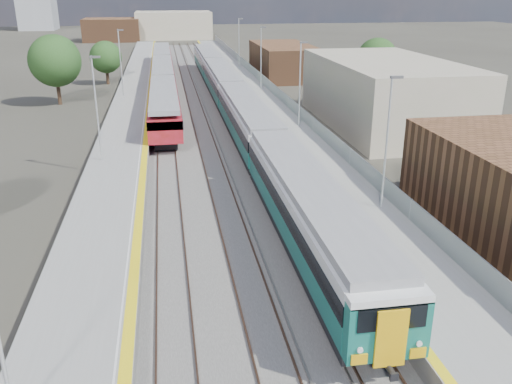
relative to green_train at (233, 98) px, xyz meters
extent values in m
plane|color=#47443A|center=(-1.50, 0.14, -2.30)|extent=(320.00, 320.00, 0.00)
cube|color=#565451|center=(-3.75, 2.64, -2.27)|extent=(10.50, 155.00, 0.06)
cube|color=#4C3323|center=(-0.72, 5.14, -2.19)|extent=(0.07, 160.00, 0.14)
cube|color=#4C3323|center=(0.72, 5.14, -2.19)|extent=(0.07, 160.00, 0.14)
cube|color=#4C3323|center=(-4.22, 5.14, -2.19)|extent=(0.07, 160.00, 0.14)
cube|color=#4C3323|center=(-2.78, 5.14, -2.19)|extent=(0.07, 160.00, 0.14)
cube|color=#4C3323|center=(-7.72, 5.14, -2.19)|extent=(0.07, 160.00, 0.14)
cube|color=#4C3323|center=(-6.28, 5.14, -2.19)|extent=(0.07, 160.00, 0.14)
cube|color=gray|center=(-1.05, 5.14, -2.20)|extent=(0.08, 160.00, 0.10)
cube|color=gray|center=(-2.45, 5.14, -2.20)|extent=(0.08, 160.00, 0.10)
cube|color=slate|center=(3.75, 2.64, -1.80)|extent=(4.70, 155.00, 1.00)
cube|color=gray|center=(3.75, 2.64, -1.29)|extent=(4.70, 155.00, 0.03)
cube|color=yellow|center=(1.65, 2.64, -1.27)|extent=(0.40, 155.00, 0.01)
cube|color=gray|center=(5.95, 2.64, -0.70)|extent=(0.06, 155.00, 1.20)
cylinder|color=#9EA0A3|center=(5.10, -27.86, 2.47)|extent=(0.12, 0.12, 7.50)
cube|color=#4C4C4F|center=(5.35, -27.86, 6.12)|extent=(0.70, 0.18, 0.14)
cylinder|color=#9EA0A3|center=(5.10, -7.86, 2.47)|extent=(0.12, 0.12, 7.50)
cube|color=#4C4C4F|center=(5.35, -7.86, 6.12)|extent=(0.70, 0.18, 0.14)
cylinder|color=#9EA0A3|center=(5.10, 12.14, 2.47)|extent=(0.12, 0.12, 7.50)
cube|color=#4C4C4F|center=(5.35, 12.14, 6.12)|extent=(0.70, 0.18, 0.14)
cylinder|color=#9EA0A3|center=(5.10, 32.14, 2.47)|extent=(0.12, 0.12, 7.50)
cube|color=#4C4C4F|center=(5.35, 32.14, 6.12)|extent=(0.70, 0.18, 0.14)
cube|color=slate|center=(-10.55, 2.64, -1.80)|extent=(4.30, 155.00, 1.00)
cube|color=gray|center=(-10.55, 2.64, -1.29)|extent=(4.30, 155.00, 0.03)
cube|color=yellow|center=(-8.65, 2.64, -1.27)|extent=(0.45, 155.00, 0.01)
cube|color=silver|center=(-9.00, 2.64, -1.27)|extent=(0.08, 155.00, 0.01)
cylinder|color=#9EA0A3|center=(-11.70, -15.86, 2.47)|extent=(0.12, 0.12, 7.50)
cube|color=#4C4C4F|center=(-11.45, -15.86, 6.12)|extent=(0.70, 0.18, 0.14)
cylinder|color=#9EA0A3|center=(-11.70, 10.14, 2.47)|extent=(0.12, 0.12, 7.50)
cube|color=#4C4C4F|center=(-11.45, 10.14, 6.12)|extent=(0.70, 0.18, 0.14)
cube|color=#A7A185|center=(14.50, -4.86, 0.90)|extent=(11.00, 22.00, 6.40)
cube|color=brown|center=(11.50, 28.14, 0.10)|extent=(8.00, 18.00, 4.80)
cube|color=#A7A185|center=(-3.50, 100.14, 1.20)|extent=(20.00, 14.00, 7.00)
cube|color=brown|center=(-19.50, 95.14, 0.50)|extent=(14.00, 12.00, 5.60)
cube|color=black|center=(0.00, -30.63, -1.39)|extent=(2.80, 20.07, 0.47)
cube|color=#13645D|center=(0.00, -30.63, -0.57)|extent=(2.90, 20.07, 1.17)
cube|color=black|center=(0.00, -30.63, 0.36)|extent=(2.96, 20.07, 0.80)
cube|color=silver|center=(0.00, -30.63, 1.00)|extent=(2.90, 20.07, 0.49)
cube|color=gray|center=(0.00, -30.63, 1.43)|extent=(2.57, 20.07, 0.41)
cube|color=black|center=(0.00, -10.06, -1.39)|extent=(2.80, 20.07, 0.47)
cube|color=#13645D|center=(0.00, -10.06, -0.57)|extent=(2.90, 20.07, 1.17)
cube|color=black|center=(0.00, -10.06, 0.36)|extent=(2.96, 20.07, 0.80)
cube|color=silver|center=(0.00, -10.06, 1.00)|extent=(2.90, 20.07, 0.49)
cube|color=gray|center=(0.00, -10.06, 1.43)|extent=(2.57, 20.07, 0.41)
cube|color=black|center=(0.00, 10.51, -1.39)|extent=(2.80, 20.07, 0.47)
cube|color=#13645D|center=(0.00, 10.51, -0.57)|extent=(2.90, 20.07, 1.17)
cube|color=black|center=(0.00, 10.51, 0.36)|extent=(2.96, 20.07, 0.80)
cube|color=silver|center=(0.00, 10.51, 1.00)|extent=(2.90, 20.07, 0.49)
cube|color=gray|center=(0.00, 10.51, 1.43)|extent=(2.57, 20.07, 0.41)
cube|color=black|center=(0.00, 31.08, -1.39)|extent=(2.80, 20.07, 0.47)
cube|color=#13645D|center=(0.00, 31.08, -0.57)|extent=(2.90, 20.07, 1.17)
cube|color=black|center=(0.00, 31.08, 0.36)|extent=(2.96, 20.07, 0.80)
cube|color=silver|center=(0.00, 31.08, 1.00)|extent=(2.90, 20.07, 0.49)
cube|color=gray|center=(0.00, 31.08, 1.43)|extent=(2.57, 20.07, 0.41)
cube|color=#13645D|center=(0.00, -40.93, -0.09)|extent=(2.88, 0.62, 2.16)
cube|color=black|center=(0.00, -41.25, 0.53)|extent=(2.37, 0.06, 0.82)
cube|color=gold|center=(0.00, -41.31, -0.19)|extent=(1.08, 0.10, 2.16)
cube|color=black|center=(-7.00, -2.95, -1.82)|extent=(1.92, 16.32, 0.67)
cube|color=maroon|center=(-7.00, -2.95, -0.23)|extent=(2.83, 19.19, 2.02)
cube|color=black|center=(-7.00, -2.95, 0.28)|extent=(2.89, 19.19, 0.71)
cube|color=gray|center=(-7.00, -2.95, 1.29)|extent=(2.53, 19.19, 0.40)
cube|color=black|center=(-7.00, 16.74, -1.82)|extent=(1.92, 16.32, 0.67)
cube|color=maroon|center=(-7.00, 16.74, -0.23)|extent=(2.83, 19.19, 2.02)
cube|color=black|center=(-7.00, 16.74, 0.28)|extent=(2.89, 19.19, 0.71)
cube|color=gray|center=(-7.00, 16.74, 1.29)|extent=(2.53, 19.19, 0.40)
cube|color=black|center=(-7.00, 36.43, -1.82)|extent=(1.92, 16.32, 0.67)
cube|color=maroon|center=(-7.00, 36.43, -0.23)|extent=(2.83, 19.19, 2.02)
cube|color=black|center=(-7.00, 36.43, 0.28)|extent=(2.89, 19.19, 0.71)
cube|color=gray|center=(-7.00, 36.43, 1.29)|extent=(2.53, 19.19, 0.40)
cylinder|color=#382619|center=(-19.11, 11.07, -0.90)|extent=(0.44, 0.44, 2.80)
sphere|color=#213C17|center=(-19.11, 11.07, 2.76)|extent=(5.91, 5.91, 5.91)
cylinder|color=#382619|center=(-14.80, 25.02, -1.25)|extent=(0.44, 0.44, 2.10)
sphere|color=#213C17|center=(-14.80, 25.02, 1.50)|extent=(4.44, 4.44, 4.44)
cylinder|color=#382619|center=(20.23, 12.19, -1.07)|extent=(0.44, 0.44, 2.45)
sphere|color=#213C17|center=(20.23, 12.19, 2.13)|extent=(5.17, 5.17, 5.17)
camera|label=1|loc=(-6.82, -55.22, 10.53)|focal=38.00mm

